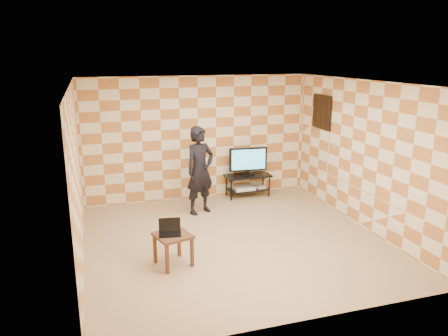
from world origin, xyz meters
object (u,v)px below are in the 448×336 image
(side_table, at_px, (173,240))
(tv, at_px, (248,160))
(tv_stand, at_px, (248,181))
(person, at_px, (200,170))

(side_table, bearing_deg, tv, 51.28)
(tv_stand, bearing_deg, tv, -85.20)
(tv_stand, relative_size, side_table, 1.65)
(side_table, height_order, person, person)
(tv_stand, bearing_deg, side_table, -128.69)
(side_table, relative_size, person, 0.35)
(tv, xyz_separation_m, side_table, (-2.25, -2.80, -0.44))
(side_table, distance_m, person, 2.35)
(tv_stand, height_order, side_table, same)
(tv, height_order, person, person)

